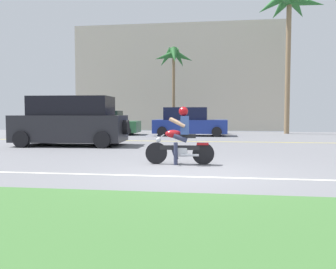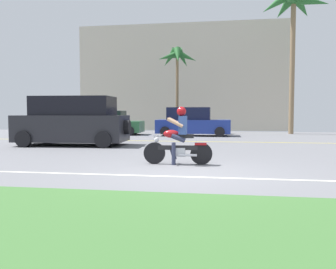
# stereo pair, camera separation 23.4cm
# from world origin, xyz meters

# --- Properties ---
(ground) EXTENTS (56.00, 30.00, 0.04)m
(ground) POSITION_xyz_m (0.00, 3.00, -0.02)
(ground) COLOR slate
(grass_median) EXTENTS (56.00, 3.80, 0.06)m
(grass_median) POSITION_xyz_m (0.00, -4.10, 0.03)
(grass_median) COLOR #3D6B33
(grass_median) RESTS_ON ground
(lane_line_near) EXTENTS (50.40, 0.12, 0.01)m
(lane_line_near) POSITION_xyz_m (0.00, -0.47, 0.00)
(lane_line_near) COLOR silver
(lane_line_near) RESTS_ON ground
(lane_line_far) EXTENTS (50.40, 0.12, 0.01)m
(lane_line_far) POSITION_xyz_m (0.00, 8.70, 0.00)
(lane_line_far) COLOR yellow
(lane_line_far) RESTS_ON ground
(motorcyclist) EXTENTS (1.79, 0.58, 1.49)m
(motorcyclist) POSITION_xyz_m (-0.42, 1.33, 0.63)
(motorcyclist) COLOR black
(motorcyclist) RESTS_ON ground
(suv_nearby) EXTENTS (4.66, 2.35, 2.00)m
(suv_nearby) POSITION_xyz_m (-5.37, 5.96, 0.97)
(suv_nearby) COLOR #232328
(suv_nearby) RESTS_ON ground
(parked_car_0) EXTENTS (4.28, 2.11, 1.46)m
(parked_car_0) POSITION_xyz_m (-6.37, 13.15, 0.69)
(parked_car_0) COLOR #2D663D
(parked_car_0) RESTS_ON ground
(parked_car_1) EXTENTS (4.26, 1.95, 1.65)m
(parked_car_1) POSITION_xyz_m (-1.13, 12.84, 0.76)
(parked_car_1) COLOR navy
(parked_car_1) RESTS_ON ground
(palm_tree_1) EXTENTS (4.36, 4.34, 9.16)m
(palm_tree_1) POSITION_xyz_m (4.94, 15.70, 7.89)
(palm_tree_1) COLOR #846B4C
(palm_tree_1) RESTS_ON ground
(palm_tree_2) EXTENTS (2.61, 2.49, 5.56)m
(palm_tree_2) POSITION_xyz_m (-2.31, 15.10, 4.69)
(palm_tree_2) COLOR brown
(palm_tree_2) RESTS_ON ground
(motorcyclist_distant) EXTENTS (0.80, 1.49, 1.35)m
(motorcyclist_distant) POSITION_xyz_m (-5.45, 8.86, 0.57)
(motorcyclist_distant) COLOR black
(motorcyclist_distant) RESTS_ON ground
(building_far) EXTENTS (16.09, 4.00, 8.06)m
(building_far) POSITION_xyz_m (-2.52, 21.00, 4.03)
(building_far) COLOR beige
(building_far) RESTS_ON ground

